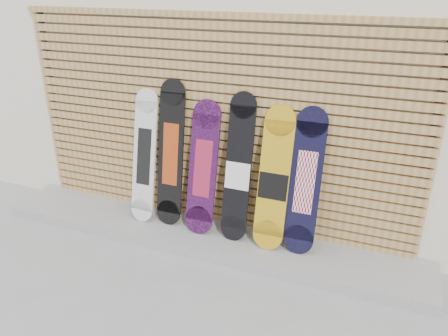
{
  "coord_description": "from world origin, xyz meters",
  "views": [
    {
      "loc": [
        1.5,
        -2.92,
        2.6
      ],
      "look_at": [
        0.06,
        0.75,
        0.85
      ],
      "focal_mm": 35.0,
      "sensor_mm": 36.0,
      "label": 1
    }
  ],
  "objects_px": {
    "snowboard_0": "(144,157)",
    "snowboard_1": "(171,154)",
    "snowboard_3": "(238,169)",
    "snowboard_5": "(305,182)",
    "snowboard_2": "(203,168)",
    "snowboard_4": "(274,180)"
  },
  "relations": [
    {
      "from": "snowboard_5",
      "to": "snowboard_3",
      "type": "bearing_deg",
      "value": -179.35
    },
    {
      "from": "snowboard_0",
      "to": "snowboard_2",
      "type": "distance_m",
      "value": 0.68
    },
    {
      "from": "snowboard_2",
      "to": "snowboard_5",
      "type": "bearing_deg",
      "value": 0.78
    },
    {
      "from": "snowboard_0",
      "to": "snowboard_5",
      "type": "height_order",
      "value": "snowboard_0"
    },
    {
      "from": "snowboard_0",
      "to": "snowboard_1",
      "type": "relative_size",
      "value": 0.92
    },
    {
      "from": "snowboard_0",
      "to": "snowboard_3",
      "type": "height_order",
      "value": "snowboard_3"
    },
    {
      "from": "snowboard_3",
      "to": "snowboard_4",
      "type": "bearing_deg",
      "value": -2.28
    },
    {
      "from": "snowboard_0",
      "to": "snowboard_1",
      "type": "bearing_deg",
      "value": 4.53
    },
    {
      "from": "snowboard_1",
      "to": "snowboard_2",
      "type": "bearing_deg",
      "value": -4.03
    },
    {
      "from": "snowboard_1",
      "to": "snowboard_5",
      "type": "xyz_separation_m",
      "value": [
        1.42,
        -0.01,
        -0.07
      ]
    },
    {
      "from": "snowboard_1",
      "to": "snowboard_2",
      "type": "height_order",
      "value": "snowboard_1"
    },
    {
      "from": "snowboard_0",
      "to": "snowboard_2",
      "type": "height_order",
      "value": "snowboard_0"
    },
    {
      "from": "snowboard_4",
      "to": "snowboard_5",
      "type": "relative_size",
      "value": 0.99
    },
    {
      "from": "snowboard_1",
      "to": "snowboard_5",
      "type": "height_order",
      "value": "snowboard_1"
    },
    {
      "from": "snowboard_1",
      "to": "snowboard_4",
      "type": "bearing_deg",
      "value": -1.76
    },
    {
      "from": "snowboard_0",
      "to": "snowboard_3",
      "type": "bearing_deg",
      "value": 0.25
    },
    {
      "from": "snowboard_2",
      "to": "snowboard_5",
      "type": "xyz_separation_m",
      "value": [
        1.04,
        0.01,
        0.02
      ]
    },
    {
      "from": "snowboard_3",
      "to": "snowboard_4",
      "type": "xyz_separation_m",
      "value": [
        0.37,
        -0.01,
        -0.04
      ]
    },
    {
      "from": "snowboard_4",
      "to": "snowboard_2",
      "type": "bearing_deg",
      "value": 179.39
    },
    {
      "from": "snowboard_2",
      "to": "snowboard_3",
      "type": "relative_size",
      "value": 0.92
    },
    {
      "from": "snowboard_2",
      "to": "snowboard_5",
      "type": "relative_size",
      "value": 0.97
    },
    {
      "from": "snowboard_3",
      "to": "snowboard_5",
      "type": "height_order",
      "value": "snowboard_3"
    }
  ]
}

